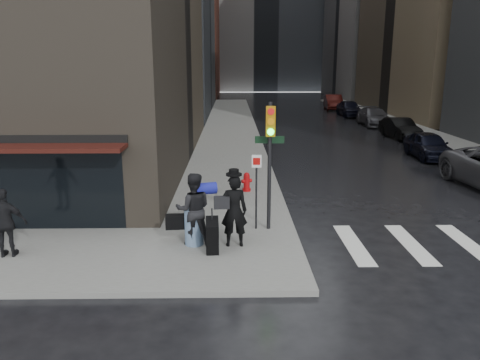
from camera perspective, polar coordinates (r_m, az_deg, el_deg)
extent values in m
plane|color=black|center=(12.14, -1.60, -9.68)|extent=(140.00, 140.00, 0.00)
cube|color=slate|center=(38.42, -1.17, 6.87)|extent=(4.00, 50.00, 0.15)
cube|color=slate|center=(40.67, 18.35, 6.56)|extent=(3.00, 50.00, 0.15)
cube|color=silver|center=(13.48, 13.63, -7.59)|extent=(0.50, 3.00, 0.01)
cube|color=silver|center=(13.97, 20.05, -7.30)|extent=(0.50, 3.00, 0.01)
cube|color=silver|center=(14.61, 25.96, -6.95)|extent=(0.50, 3.00, 0.01)
cube|color=#58241E|center=(74.73, -11.80, 20.02)|extent=(22.00, 20.00, 26.00)
cube|color=slate|center=(74.18, 20.64, 19.11)|extent=(22.00, 20.00, 25.00)
imported|color=black|center=(12.31, -0.74, -3.79)|extent=(0.73, 0.50, 1.93)
cylinder|color=black|center=(12.04, -0.76, 0.68)|extent=(0.41, 0.41, 0.05)
cylinder|color=black|center=(12.03, -0.76, 0.96)|extent=(0.26, 0.26, 0.15)
cube|color=black|center=(12.15, -2.25, -2.76)|extent=(0.42, 0.15, 0.34)
cube|color=black|center=(12.03, -3.39, -6.84)|extent=(0.36, 0.77, 0.98)
cylinder|color=black|center=(11.86, -3.43, -4.51)|extent=(0.04, 0.04, 0.45)
imported|color=black|center=(12.45, -5.69, -3.57)|extent=(1.02, 0.83, 1.97)
cube|color=black|center=(12.76, -7.73, -5.04)|extent=(0.62, 0.37, 0.37)
cylinder|color=#1C209A|center=(12.43, -4.25, -1.04)|extent=(0.65, 0.46, 0.31)
imported|color=black|center=(13.04, -26.66, -4.71)|extent=(1.06, 0.51, 1.75)
cylinder|color=black|center=(13.37, 3.61, 1.55)|extent=(0.11, 0.11, 3.69)
cube|color=#B1760B|center=(12.95, 3.75, 7.15)|extent=(0.26, 0.17, 0.83)
cylinder|color=red|center=(12.83, 3.79, 8.33)|extent=(0.19, 0.05, 0.18)
cylinder|color=orange|center=(12.86, 3.77, 7.10)|extent=(0.19, 0.05, 0.18)
cylinder|color=#19E533|center=(12.89, 3.75, 5.88)|extent=(0.19, 0.05, 0.18)
cylinder|color=black|center=(13.54, 2.00, -1.50)|extent=(0.06, 0.06, 2.22)
cube|color=white|center=(13.29, 2.04, 2.30)|extent=(0.28, 0.03, 0.37)
cube|color=black|center=(13.30, 3.63, 4.92)|extent=(0.83, 0.05, 0.20)
cylinder|color=#A60A0C|center=(17.84, 0.81, -1.18)|extent=(0.32, 0.32, 0.10)
cylinder|color=#A60A0C|center=(17.77, 0.81, -0.41)|extent=(0.24, 0.24, 0.59)
sphere|color=#A60A0C|center=(17.70, 0.82, 0.59)|extent=(0.22, 0.22, 0.22)
cylinder|color=#A60A0C|center=(17.75, 0.81, -0.10)|extent=(0.42, 0.28, 0.14)
imported|color=black|center=(26.56, 21.98, 3.95)|extent=(1.76, 4.11, 1.38)
imported|color=black|center=(33.00, 18.92, 5.98)|extent=(1.71, 4.20, 1.36)
imported|color=#404045|center=(39.35, 16.00, 7.43)|extent=(2.02, 4.90, 1.42)
imported|color=black|center=(45.64, 13.18, 8.51)|extent=(1.80, 4.44, 1.51)
imported|color=#3B0F0B|center=(52.08, 11.31, 9.30)|extent=(2.13, 4.98, 1.60)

